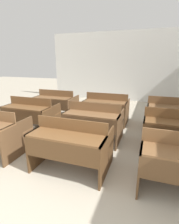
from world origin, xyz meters
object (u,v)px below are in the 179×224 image
object	(u,v)px
bench_second_center	(94,121)
bench_third_center	(106,107)
bench_second_right	(176,130)
bench_third_right	(171,113)
bench_third_left	(56,103)
bench_front_center	(71,143)
bench_second_left	(31,113)

from	to	relation	value
bench_second_center	bench_third_center	size ratio (longest dim) A/B	1.00
bench_second_center	bench_second_right	distance (m)	1.65
bench_third_center	bench_third_right	size ratio (longest dim) A/B	1.00
bench_second_center	bench_third_left	size ratio (longest dim) A/B	1.00
bench_front_center	bench_third_center	xyz separation A→B (m)	(-0.03, 2.38, 0.00)
bench_second_left	bench_third_right	distance (m)	3.56
bench_front_center	bench_third_right	distance (m)	2.92
bench_second_left	bench_front_center	bearing A→B (deg)	-35.23
bench_third_left	bench_third_center	xyz separation A→B (m)	(1.63, -0.01, 0.00)
bench_second_right	bench_third_right	distance (m)	1.21
bench_front_center	bench_third_center	world-z (taller)	same
bench_second_center	bench_third_right	distance (m)	2.08
bench_second_left	bench_third_center	xyz separation A→B (m)	(1.65, 1.20, 0.00)
bench_second_center	bench_third_center	distance (m)	1.22
bench_front_center	bench_third_right	xyz separation A→B (m)	(1.67, 2.39, 0.00)
bench_third_left	bench_third_right	world-z (taller)	same
bench_third_right	bench_third_center	bearing A→B (deg)	-179.71
bench_third_center	bench_third_right	distance (m)	1.70
bench_second_left	bench_second_center	bearing A→B (deg)	-0.47
bench_second_right	bench_third_left	bearing A→B (deg)	159.86
bench_second_left	bench_third_center	world-z (taller)	same
bench_second_right	bench_third_left	xyz separation A→B (m)	(-3.29, 1.21, 0.00)
bench_third_center	bench_third_right	bearing A→B (deg)	0.29
bench_second_left	bench_third_right	xyz separation A→B (m)	(3.34, 1.21, 0.00)
bench_second_left	bench_third_left	size ratio (longest dim) A/B	1.00
bench_second_center	bench_second_right	bearing A→B (deg)	0.51
bench_front_center	bench_second_center	bearing A→B (deg)	90.28
bench_front_center	bench_third_center	bearing A→B (deg)	90.60
bench_front_center	bench_second_left	world-z (taller)	same
bench_front_center	bench_third_right	size ratio (longest dim) A/B	1.00
bench_second_center	bench_third_left	bearing A→B (deg)	143.38
bench_second_right	bench_second_left	bearing A→B (deg)	-179.98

